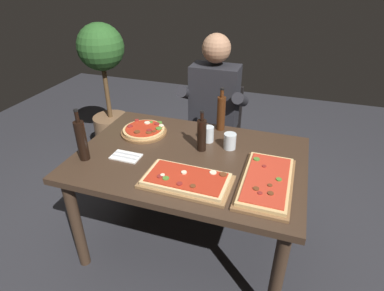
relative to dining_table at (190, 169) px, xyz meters
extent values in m
plane|color=#2D2D33|center=(0.00, 0.00, -0.64)|extent=(6.40, 6.40, 0.00)
cube|color=#3D2B1E|center=(0.00, 0.00, 0.08)|extent=(1.40, 0.96, 0.04)
cylinder|color=#3D2B1E|center=(-0.62, -0.40, -0.29)|extent=(0.07, 0.07, 0.70)
cylinder|color=#3D2B1E|center=(0.62, -0.40, -0.29)|extent=(0.07, 0.07, 0.70)
cylinder|color=#3D2B1E|center=(-0.62, 0.40, -0.29)|extent=(0.07, 0.07, 0.70)
cylinder|color=#3D2B1E|center=(0.62, 0.40, -0.29)|extent=(0.07, 0.07, 0.70)
cube|color=olive|center=(0.07, -0.26, 0.10)|extent=(0.49, 0.28, 0.02)
cube|color=#E5C184|center=(0.07, -0.26, 0.12)|extent=(0.45, 0.25, 0.02)
cube|color=#B72D19|center=(0.07, -0.26, 0.13)|extent=(0.42, 0.22, 0.01)
cylinder|color=brown|center=(0.26, -0.18, 0.14)|extent=(0.04, 0.04, 0.01)
cylinder|color=maroon|center=(0.06, -0.34, 0.14)|extent=(0.03, 0.03, 0.01)
cylinder|color=beige|center=(-0.05, -0.29, 0.14)|extent=(0.02, 0.02, 0.01)
cylinder|color=brown|center=(0.13, -0.33, 0.14)|extent=(0.03, 0.03, 0.01)
cylinder|color=#4C7F2D|center=(-0.03, -0.31, 0.14)|extent=(0.04, 0.04, 0.00)
cylinder|color=beige|center=(0.20, -0.18, 0.14)|extent=(0.04, 0.04, 0.00)
cylinder|color=maroon|center=(-0.06, -0.31, 0.14)|extent=(0.03, 0.03, 0.01)
cylinder|color=beige|center=(0.05, -0.23, 0.14)|extent=(0.03, 0.03, 0.01)
cube|color=brown|center=(0.49, -0.14, 0.10)|extent=(0.28, 0.54, 0.02)
cube|color=#DBB270|center=(0.49, -0.14, 0.12)|extent=(0.25, 0.50, 0.02)
cube|color=red|center=(0.49, -0.14, 0.13)|extent=(0.22, 0.46, 0.01)
cylinder|color=#4C7F2D|center=(0.55, -0.13, 0.14)|extent=(0.03, 0.03, 0.01)
cylinder|color=brown|center=(0.52, -0.27, 0.14)|extent=(0.03, 0.03, 0.01)
cylinder|color=brown|center=(0.44, -0.25, 0.14)|extent=(0.03, 0.03, 0.01)
cylinder|color=#4C7F2D|center=(0.41, 0.03, 0.14)|extent=(0.04, 0.04, 0.01)
cylinder|color=maroon|center=(0.46, -0.03, 0.14)|extent=(0.02, 0.02, 0.01)
cylinder|color=maroon|center=(0.47, -0.28, 0.14)|extent=(0.03, 0.03, 0.00)
cylinder|color=brown|center=(0.51, -0.20, 0.14)|extent=(0.03, 0.03, 0.00)
cylinder|color=brown|center=(-0.40, 0.19, 0.10)|extent=(0.32, 0.32, 0.02)
cylinder|color=#DBB270|center=(-0.40, 0.19, 0.12)|extent=(0.29, 0.29, 0.02)
cylinder|color=#B72D19|center=(-0.40, 0.19, 0.13)|extent=(0.25, 0.25, 0.01)
cylinder|color=maroon|center=(-0.34, 0.16, 0.14)|extent=(0.04, 0.04, 0.01)
cylinder|color=#4C7F2D|center=(-0.39, 0.28, 0.14)|extent=(0.03, 0.03, 0.01)
cylinder|color=maroon|center=(-0.50, 0.28, 0.14)|extent=(0.03, 0.03, 0.01)
cylinder|color=#4C7F2D|center=(-0.29, 0.21, 0.14)|extent=(0.04, 0.04, 0.01)
cylinder|color=beige|center=(-0.30, 0.25, 0.14)|extent=(0.03, 0.03, 0.01)
cylinder|color=#4C7F2D|center=(-0.33, 0.29, 0.14)|extent=(0.04, 0.04, 0.01)
cylinder|color=brown|center=(-0.31, 0.16, 0.14)|extent=(0.03, 0.03, 0.01)
cylinder|color=brown|center=(-0.34, 0.13, 0.14)|extent=(0.04, 0.04, 0.01)
cylinder|color=maroon|center=(-0.50, 0.18, 0.14)|extent=(0.04, 0.04, 0.01)
cylinder|color=brown|center=(-0.41, 0.11, 0.14)|extent=(0.04, 0.04, 0.01)
cylinder|color=beige|center=(-0.41, 0.27, 0.14)|extent=(0.04, 0.04, 0.01)
cylinder|color=maroon|center=(-0.34, 0.27, 0.14)|extent=(0.04, 0.04, 0.01)
cylinder|color=black|center=(-0.60, -0.23, 0.22)|extent=(0.06, 0.06, 0.25)
cylinder|color=black|center=(-0.60, -0.23, 0.38)|extent=(0.02, 0.02, 0.07)
cylinder|color=black|center=(-0.60, -0.23, 0.42)|extent=(0.03, 0.03, 0.01)
cylinder|color=#47230F|center=(0.09, 0.42, 0.22)|extent=(0.06, 0.06, 0.24)
cylinder|color=#47230F|center=(0.09, 0.42, 0.37)|extent=(0.03, 0.03, 0.05)
cylinder|color=black|center=(0.09, 0.42, 0.40)|extent=(0.03, 0.03, 0.01)
cylinder|color=black|center=(0.05, 0.10, 0.20)|extent=(0.06, 0.06, 0.21)
cylinder|color=black|center=(0.05, 0.10, 0.33)|extent=(0.02, 0.02, 0.05)
cylinder|color=black|center=(0.05, 0.10, 0.36)|extent=(0.02, 0.02, 0.01)
cylinder|color=silver|center=(0.06, 0.22, 0.15)|extent=(0.07, 0.07, 0.11)
cylinder|color=#5B3814|center=(0.06, 0.22, 0.12)|extent=(0.06, 0.06, 0.05)
cylinder|color=silver|center=(0.21, 0.18, 0.15)|extent=(0.08, 0.08, 0.10)
cylinder|color=#5B3814|center=(0.21, 0.18, 0.11)|extent=(0.07, 0.07, 0.03)
cube|color=white|center=(-0.37, -0.13, 0.10)|extent=(0.18, 0.11, 0.01)
cube|color=silver|center=(-0.37, -0.15, 0.10)|extent=(0.17, 0.01, 0.00)
cube|color=silver|center=(-0.37, -0.11, 0.10)|extent=(0.17, 0.02, 0.00)
cube|color=black|center=(-0.05, 0.78, -0.21)|extent=(0.44, 0.44, 0.04)
cube|color=black|center=(-0.05, 0.98, 0.02)|extent=(0.40, 0.04, 0.42)
cylinder|color=black|center=(-0.24, 0.59, -0.44)|extent=(0.04, 0.04, 0.41)
cylinder|color=black|center=(0.14, 0.59, -0.44)|extent=(0.04, 0.04, 0.41)
cylinder|color=black|center=(-0.24, 0.97, -0.44)|extent=(0.04, 0.04, 0.41)
cylinder|color=black|center=(0.14, 0.97, -0.44)|extent=(0.04, 0.04, 0.41)
cylinder|color=#23232D|center=(-0.15, 0.60, -0.42)|extent=(0.11, 0.11, 0.45)
cylinder|color=#23232D|center=(0.05, 0.60, -0.42)|extent=(0.11, 0.11, 0.45)
cube|color=#23232D|center=(-0.05, 0.68, -0.13)|extent=(0.34, 0.40, 0.12)
cube|color=#232328|center=(-0.05, 0.78, 0.19)|extent=(0.38, 0.22, 0.52)
sphere|color=#A37556|center=(-0.05, 0.78, 0.58)|extent=(0.22, 0.22, 0.22)
cylinder|color=#232328|center=(-0.27, 0.73, 0.21)|extent=(0.09, 0.31, 0.21)
cylinder|color=#232328|center=(0.17, 0.73, 0.21)|extent=(0.09, 0.31, 0.21)
cylinder|color=#846042|center=(-1.20, 0.99, -0.45)|extent=(0.36, 0.36, 0.39)
cylinder|color=brown|center=(-1.20, 0.99, 0.02)|extent=(0.04, 0.04, 0.53)
sphere|color=#285623|center=(-1.20, 0.99, 0.46)|extent=(0.43, 0.43, 0.43)
camera|label=1|loc=(0.54, -1.57, 1.14)|focal=29.71mm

